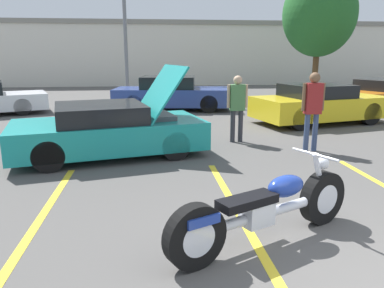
{
  "coord_description": "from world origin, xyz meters",
  "views": [
    {
      "loc": [
        -2.41,
        -2.43,
        2.19
      ],
      "look_at": [
        -1.75,
        3.25,
        0.8
      ],
      "focal_mm": 35.0,
      "sensor_mm": 36.0,
      "label": 1
    }
  ],
  "objects_px": {
    "light_pole": "(126,3)",
    "spectator_by_show_car": "(313,105)",
    "tree_background": "(319,14)",
    "parked_car_mid_right_row": "(319,104)",
    "show_car_hood_open": "(110,130)",
    "parked_car_mid_left_row": "(172,94)",
    "motorcycle": "(266,210)",
    "spectator_near_motorcycle": "(237,103)"
  },
  "relations": [
    {
      "from": "parked_car_mid_left_row",
      "to": "parked_car_mid_right_row",
      "type": "xyz_separation_m",
      "value": [
        4.5,
        -3.49,
        -0.02
      ]
    },
    {
      "from": "motorcycle",
      "to": "show_car_hood_open",
      "type": "xyz_separation_m",
      "value": [
        -2.19,
        4.24,
        0.15
      ]
    },
    {
      "from": "motorcycle",
      "to": "parked_car_mid_left_row",
      "type": "bearing_deg",
      "value": 66.04
    },
    {
      "from": "show_car_hood_open",
      "to": "spectator_near_motorcycle",
      "type": "relative_size",
      "value": 2.62
    },
    {
      "from": "parked_car_mid_left_row",
      "to": "spectator_near_motorcycle",
      "type": "bearing_deg",
      "value": -69.57
    },
    {
      "from": "parked_car_mid_left_row",
      "to": "spectator_near_motorcycle",
      "type": "distance_m",
      "value": 5.95
    },
    {
      "from": "motorcycle",
      "to": "show_car_hood_open",
      "type": "bearing_deg",
      "value": 91.21
    },
    {
      "from": "motorcycle",
      "to": "tree_background",
      "type": "bearing_deg",
      "value": 38.01
    },
    {
      "from": "motorcycle",
      "to": "show_car_hood_open",
      "type": "relative_size",
      "value": 0.57
    },
    {
      "from": "light_pole",
      "to": "tree_background",
      "type": "distance_m",
      "value": 10.15
    },
    {
      "from": "show_car_hood_open",
      "to": "parked_car_mid_right_row",
      "type": "xyz_separation_m",
      "value": [
        6.29,
        3.22,
        0.04
      ]
    },
    {
      "from": "tree_background",
      "to": "parked_car_mid_right_row",
      "type": "relative_size",
      "value": 1.43
    },
    {
      "from": "light_pole",
      "to": "motorcycle",
      "type": "relative_size",
      "value": 3.37
    },
    {
      "from": "tree_background",
      "to": "spectator_near_motorcycle",
      "type": "xyz_separation_m",
      "value": [
        -6.95,
        -10.91,
        -3.23
      ]
    },
    {
      "from": "light_pole",
      "to": "tree_background",
      "type": "height_order",
      "value": "light_pole"
    },
    {
      "from": "motorcycle",
      "to": "parked_car_mid_right_row",
      "type": "distance_m",
      "value": 8.52
    },
    {
      "from": "parked_car_mid_left_row",
      "to": "parked_car_mid_right_row",
      "type": "relative_size",
      "value": 1.06
    },
    {
      "from": "light_pole",
      "to": "tree_background",
      "type": "relative_size",
      "value": 1.3
    },
    {
      "from": "tree_background",
      "to": "parked_car_mid_right_row",
      "type": "distance_m",
      "value": 10.04
    },
    {
      "from": "show_car_hood_open",
      "to": "spectator_by_show_car",
      "type": "bearing_deg",
      "value": -15.2
    },
    {
      "from": "parked_car_mid_right_row",
      "to": "spectator_by_show_car",
      "type": "distance_m",
      "value": 3.87
    },
    {
      "from": "motorcycle",
      "to": "show_car_hood_open",
      "type": "distance_m",
      "value": 4.78
    },
    {
      "from": "tree_background",
      "to": "spectator_near_motorcycle",
      "type": "height_order",
      "value": "tree_background"
    },
    {
      "from": "light_pole",
      "to": "spectator_by_show_car",
      "type": "distance_m",
      "value": 12.86
    },
    {
      "from": "light_pole",
      "to": "motorcycle",
      "type": "distance_m",
      "value": 16.24
    },
    {
      "from": "light_pole",
      "to": "spectator_by_show_car",
      "type": "xyz_separation_m",
      "value": [
        4.64,
        -11.47,
        -3.52
      ]
    },
    {
      "from": "light_pole",
      "to": "parked_car_mid_left_row",
      "type": "bearing_deg",
      "value": -67.34
    },
    {
      "from": "light_pole",
      "to": "spectator_by_show_car",
      "type": "height_order",
      "value": "light_pole"
    },
    {
      "from": "motorcycle",
      "to": "parked_car_mid_left_row",
      "type": "xyz_separation_m",
      "value": [
        -0.4,
        10.95,
        0.21
      ]
    },
    {
      "from": "motorcycle",
      "to": "show_car_hood_open",
      "type": "height_order",
      "value": "show_car_hood_open"
    },
    {
      "from": "parked_car_mid_right_row",
      "to": "spectator_by_show_car",
      "type": "bearing_deg",
      "value": -130.8
    },
    {
      "from": "light_pole",
      "to": "tree_background",
      "type": "xyz_separation_m",
      "value": [
        10.13,
        0.54,
        -0.37
      ]
    },
    {
      "from": "motorcycle",
      "to": "parked_car_mid_left_row",
      "type": "height_order",
      "value": "parked_car_mid_left_row"
    },
    {
      "from": "light_pole",
      "to": "show_car_hood_open",
      "type": "xyz_separation_m",
      "value": [
        0.12,
        -11.28,
        -4.02
      ]
    },
    {
      "from": "parked_car_mid_right_row",
      "to": "spectator_by_show_car",
      "type": "height_order",
      "value": "spectator_by_show_car"
    },
    {
      "from": "spectator_by_show_car",
      "to": "show_car_hood_open",
      "type": "bearing_deg",
      "value": 177.62
    },
    {
      "from": "tree_background",
      "to": "show_car_hood_open",
      "type": "relative_size",
      "value": 1.48
    },
    {
      "from": "tree_background",
      "to": "parked_car_mid_right_row",
      "type": "xyz_separation_m",
      "value": [
        -3.72,
        -8.6,
        -3.61
      ]
    },
    {
      "from": "show_car_hood_open",
      "to": "parked_car_mid_left_row",
      "type": "xyz_separation_m",
      "value": [
        1.79,
        6.71,
        0.06
      ]
    },
    {
      "from": "tree_background",
      "to": "spectator_near_motorcycle",
      "type": "relative_size",
      "value": 3.87
    },
    {
      "from": "light_pole",
      "to": "show_car_hood_open",
      "type": "bearing_deg",
      "value": -89.39
    },
    {
      "from": "parked_car_mid_right_row",
      "to": "spectator_near_motorcycle",
      "type": "xyz_separation_m",
      "value": [
        -3.23,
        -2.31,
        0.38
      ]
    }
  ]
}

